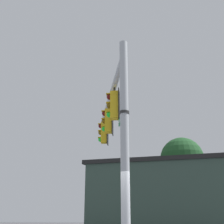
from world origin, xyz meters
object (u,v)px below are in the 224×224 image
object	(u,v)px
traffic_light_mid_inner	(108,121)
street_name_sign	(123,116)
traffic_light_nearest_pole	(114,105)
traffic_light_mid_outer	(104,133)

from	to	relation	value
traffic_light_mid_inner	street_name_sign	distance (m)	4.04
traffic_light_nearest_pole	street_name_sign	xyz separation A→B (m)	(-1.85, -0.42, -1.02)
traffic_light_mid_inner	street_name_sign	world-z (taller)	traffic_light_mid_inner
traffic_light_mid_inner	street_name_sign	xyz separation A→B (m)	(-3.82, -0.84, -1.02)
traffic_light_mid_inner	traffic_light_mid_outer	world-z (taller)	same
traffic_light_mid_inner	traffic_light_mid_outer	xyz separation A→B (m)	(1.96, 0.42, 0.00)
traffic_light_mid_inner	street_name_sign	bearing A→B (deg)	-167.62
traffic_light_nearest_pole	street_name_sign	size ratio (longest dim) A/B	1.08
traffic_light_nearest_pole	traffic_light_mid_inner	xyz separation A→B (m)	(1.96, 0.42, 0.00)
traffic_light_mid_outer	traffic_light_nearest_pole	bearing A→B (deg)	-167.92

